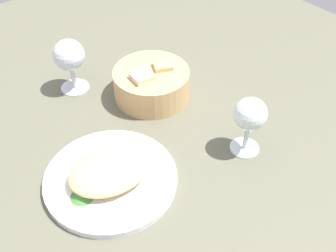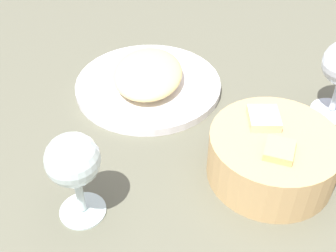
# 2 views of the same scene
# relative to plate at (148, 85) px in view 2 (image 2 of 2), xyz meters

# --- Properties ---
(ground_plane) EXTENTS (1.40, 1.40, 0.02)m
(ground_plane) POSITION_rel_plate_xyz_m (0.18, 0.11, -0.02)
(ground_plane) COLOR #5D5D4A
(plate) EXTENTS (0.25, 0.25, 0.01)m
(plate) POSITION_rel_plate_xyz_m (0.00, 0.00, 0.00)
(plate) COLOR white
(plate) RESTS_ON ground_plane
(omelette) EXTENTS (0.17, 0.14, 0.04)m
(omelette) POSITION_rel_plate_xyz_m (0.00, 0.00, 0.03)
(omelette) COLOR #EBCB82
(omelette) RESTS_ON plate
(lettuce_garnish) EXTENTS (0.04, 0.04, 0.01)m
(lettuce_garnish) POSITION_rel_plate_xyz_m (-0.06, -0.01, 0.01)
(lettuce_garnish) COLOR #44893A
(lettuce_garnish) RESTS_ON plate
(bread_basket) EXTENTS (0.17, 0.17, 0.08)m
(bread_basket) POSITION_rel_plate_xyz_m (0.22, 0.15, 0.03)
(bread_basket) COLOR tan
(bread_basket) RESTS_ON ground_plane
(wine_glass_near) EXTENTS (0.06, 0.06, 0.13)m
(wine_glass_near) POSITION_rel_plate_xyz_m (0.25, -0.10, 0.08)
(wine_glass_near) COLOR silver
(wine_glass_near) RESTS_ON ground_plane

